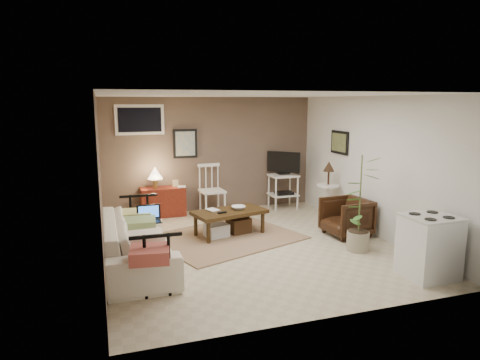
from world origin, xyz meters
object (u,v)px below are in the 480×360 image
object	(u,v)px
armchair	(346,215)
potted_plant	(360,200)
sofa	(137,234)
red_console	(162,199)
stove	(429,246)
tv_stand	(283,178)
coffee_table	(229,221)
side_table	(328,184)
spindle_chair	(212,191)

from	to	relation	value
armchair	potted_plant	size ratio (longest dim) A/B	0.47
sofa	red_console	size ratio (longest dim) A/B	2.28
sofa	stove	distance (m)	3.98
red_console	tv_stand	xyz separation A→B (m)	(2.61, -0.13, 0.30)
coffee_table	stove	xyz separation A→B (m)	(1.99, -2.55, 0.16)
coffee_table	side_table	distance (m)	2.22
sofa	armchair	distance (m)	3.58
sofa	coffee_table	bearing A→B (deg)	-61.03
armchair	potted_plant	bearing A→B (deg)	-22.86
armchair	spindle_chair	bearing A→B (deg)	-143.66
sofa	spindle_chair	size ratio (longest dim) A/B	2.25
sofa	tv_stand	bearing A→B (deg)	-53.95
potted_plant	stove	world-z (taller)	potted_plant
side_table	potted_plant	distance (m)	1.81
sofa	spindle_chair	world-z (taller)	spindle_chair
spindle_chair	potted_plant	xyz separation A→B (m)	(1.62, -2.87, 0.33)
coffee_table	potted_plant	distance (m)	2.25
coffee_table	stove	distance (m)	3.24
potted_plant	stove	xyz separation A→B (m)	(0.29, -1.18, -0.39)
coffee_table	spindle_chair	size ratio (longest dim) A/B	1.31
coffee_table	spindle_chair	world-z (taller)	spindle_chair
sofa	side_table	bearing A→B (deg)	-71.23
sofa	tv_stand	xyz separation A→B (m)	(3.33, 2.43, 0.20)
armchair	coffee_table	bearing A→B (deg)	-112.89
armchair	tv_stand	bearing A→B (deg)	-178.28
sofa	potted_plant	size ratio (longest dim) A/B	1.52
potted_plant	stove	bearing A→B (deg)	-75.96
sofa	stove	bearing A→B (deg)	-114.36
coffee_table	potted_plant	world-z (taller)	potted_plant
sofa	red_console	bearing A→B (deg)	-15.66
coffee_table	side_table	size ratio (longest dim) A/B	1.17
tv_stand	armchair	world-z (taller)	tv_stand
spindle_chair	potted_plant	size ratio (longest dim) A/B	0.68
spindle_chair	stove	distance (m)	4.47
side_table	stove	xyz separation A→B (m)	(-0.15, -2.93, -0.30)
stove	armchair	bearing A→B (deg)	91.62
side_table	armchair	distance (m)	1.10
spindle_chair	armchair	bearing A→B (deg)	-48.97
side_table	red_console	bearing A→B (deg)	157.41
armchair	side_table	bearing A→B (deg)	163.75
tv_stand	sofa	bearing A→B (deg)	-143.95
armchair	stove	xyz separation A→B (m)	(0.05, -1.91, 0.06)
spindle_chair	tv_stand	world-z (taller)	tv_stand
red_console	tv_stand	size ratio (longest dim) A/B	0.82
red_console	spindle_chair	size ratio (longest dim) A/B	0.99
red_console	stove	world-z (taller)	red_console
sofa	stove	xyz separation A→B (m)	(3.63, -1.64, -0.04)
red_console	potted_plant	distance (m)	4.02
spindle_chair	potted_plant	world-z (taller)	potted_plant
coffee_table	spindle_chair	xyz separation A→B (m)	(0.08, 1.50, 0.22)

